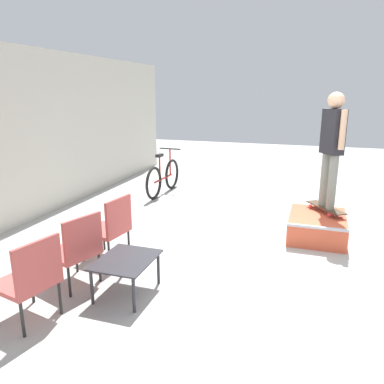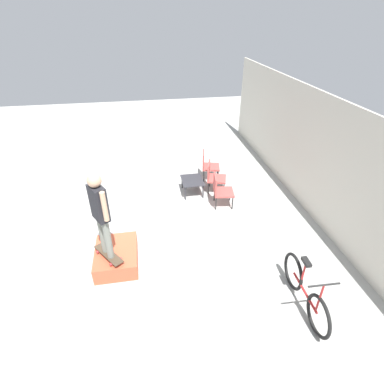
{
  "view_description": "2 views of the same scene",
  "coord_description": "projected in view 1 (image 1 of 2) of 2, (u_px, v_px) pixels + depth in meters",
  "views": [
    {
      "loc": [
        -4.79,
        -0.49,
        2.24
      ],
      "look_at": [
        0.08,
        1.12,
        0.86
      ],
      "focal_mm": 35.0,
      "sensor_mm": 36.0,
      "label": 1
    },
    {
      "loc": [
        5.97,
        0.15,
        4.6
      ],
      "look_at": [
        -0.09,
        1.2,
        0.82
      ],
      "focal_mm": 28.0,
      "sensor_mm": 36.0,
      "label": 2
    }
  ],
  "objects": [
    {
      "name": "patio_chair_right",
      "position": [
        111.0,
        226.0,
        5.06
      ],
      "size": [
        0.59,
        0.59,
        0.9
      ],
      "rotation": [
        0.0,
        0.0,
        3.01
      ],
      "color": "black",
      "rests_on": "ground_plane"
    },
    {
      "name": "house_wall_back",
      "position": [
        4.0,
        139.0,
        6.04
      ],
      "size": [
        12.0,
        0.06,
        3.0
      ],
      "color": "beige",
      "rests_on": "ground_plane"
    },
    {
      "name": "skateboard_on_ramp",
      "position": [
        326.0,
        208.0,
        6.02
      ],
      "size": [
        0.76,
        0.62,
        0.07
      ],
      "rotation": [
        0.0,
        0.0,
        0.62
      ],
      "color": "#473828",
      "rests_on": "skate_ramp_box"
    },
    {
      "name": "ground_plane",
      "position": [
        268.0,
        261.0,
        5.13
      ],
      "size": [
        24.0,
        24.0,
        0.0
      ],
      "primitive_type": "plane",
      "color": "#A8A8A3"
    },
    {
      "name": "person_skater",
      "position": [
        332.0,
        141.0,
        5.74
      ],
      "size": [
        0.5,
        0.37,
        1.79
      ],
      "rotation": [
        0.0,
        0.0,
        0.53
      ],
      "color": "gray",
      "rests_on": "skateboard_on_ramp"
    },
    {
      "name": "coffee_table",
      "position": [
        126.0,
        263.0,
        4.21
      ],
      "size": [
        0.74,
        0.6,
        0.43
      ],
      "color": "#2D2D33",
      "rests_on": "ground_plane"
    },
    {
      "name": "patio_chair_left",
      "position": [
        30.0,
        277.0,
        3.66
      ],
      "size": [
        0.62,
        0.62,
        0.9
      ],
      "rotation": [
        0.0,
        0.0,
        2.93
      ],
      "color": "black",
      "rests_on": "ground_plane"
    },
    {
      "name": "skate_ramp_box",
      "position": [
        317.0,
        226.0,
        5.93
      ],
      "size": [
        1.16,
        0.85,
        0.38
      ],
      "color": "#DB5638",
      "rests_on": "ground_plane"
    },
    {
      "name": "bicycle",
      "position": [
        163.0,
        177.0,
        8.43
      ],
      "size": [
        1.69,
        0.52,
        0.99
      ],
      "rotation": [
        0.0,
        0.0,
        -0.04
      ],
      "color": "black",
      "rests_on": "ground_plane"
    },
    {
      "name": "patio_chair_center",
      "position": [
        76.0,
        248.0,
        4.35
      ],
      "size": [
        0.65,
        0.65,
        0.9
      ],
      "rotation": [
        0.0,
        0.0,
        2.84
      ],
      "color": "black",
      "rests_on": "ground_plane"
    }
  ]
}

